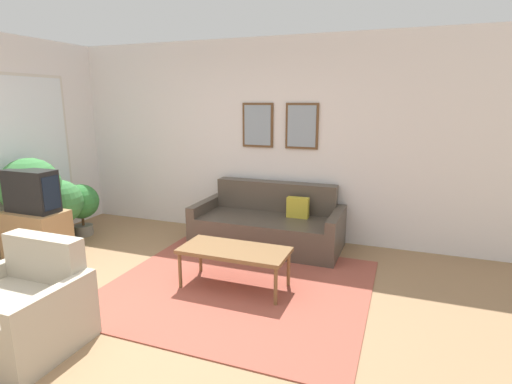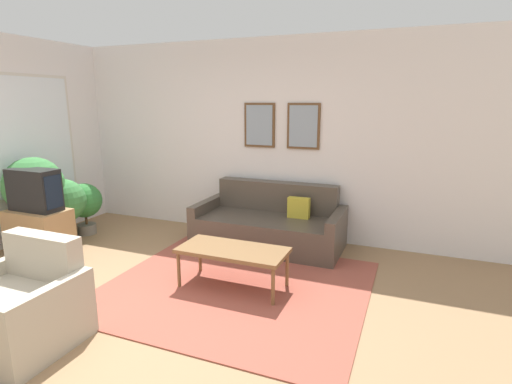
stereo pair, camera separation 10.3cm
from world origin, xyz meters
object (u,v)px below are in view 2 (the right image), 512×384
(couch, at_px, (270,225))
(tv, at_px, (35,190))
(coffee_table, at_px, (233,252))
(armchair, at_px, (20,309))
(potted_plant_tall, at_px, (34,188))

(couch, relative_size, tv, 3.03)
(coffee_table, bearing_deg, couch, 93.16)
(coffee_table, height_order, armchair, armchair)
(coffee_table, height_order, potted_plant_tall, potted_plant_tall)
(coffee_table, xyz_separation_m, armchair, (-1.14, -1.49, -0.10))
(armchair, bearing_deg, tv, 126.86)
(tv, xyz_separation_m, potted_plant_tall, (-0.30, 0.24, -0.05))
(coffee_table, bearing_deg, armchair, -127.51)
(armchair, bearing_deg, coffee_table, 43.69)
(tv, distance_m, potted_plant_tall, 0.39)
(tv, relative_size, armchair, 0.71)
(coffee_table, distance_m, potted_plant_tall, 2.90)
(couch, xyz_separation_m, potted_plant_tall, (-2.80, -1.16, 0.51))
(couch, relative_size, armchair, 2.14)
(tv, bearing_deg, coffee_table, 2.28)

